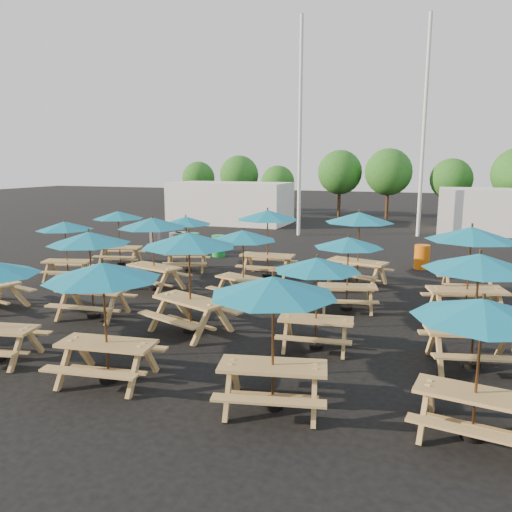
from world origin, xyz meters
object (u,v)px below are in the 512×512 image
(picnic_unit_5, at_px, (89,243))
(picnic_unit_12, at_px, (273,293))
(picnic_unit_2, at_px, (65,229))
(picnic_unit_8, at_px, (103,278))
(picnic_unit_14, at_px, (348,246))
(waste_bin_0, at_px, (156,241))
(waste_bin_5, at_px, (422,257))
(picnic_unit_6, at_px, (152,227))
(picnic_unit_13, at_px, (317,269))
(picnic_unit_19, at_px, (471,238))
(picnic_unit_10, at_px, (243,239))
(picnic_unit_15, at_px, (359,221))
(picnic_unit_16, at_px, (482,317))
(waste_bin_2, at_px, (176,243))
(picnic_unit_3, at_px, (118,218))
(picnic_unit_7, at_px, (186,224))
(picnic_unit_17, at_px, (479,268))
(picnic_unit_9, at_px, (189,245))
(waste_bin_1, at_px, (182,242))
(waste_bin_4, at_px, (218,246))
(picnic_unit_18, at_px, (471,239))
(picnic_unit_11, at_px, (268,219))
(waste_bin_3, at_px, (193,243))

(picnic_unit_5, relative_size, picnic_unit_12, 0.94)
(picnic_unit_2, height_order, picnic_unit_5, picnic_unit_5)
(picnic_unit_8, height_order, picnic_unit_14, picnic_unit_8)
(waste_bin_0, bearing_deg, picnic_unit_2, -87.77)
(waste_bin_5, bearing_deg, picnic_unit_6, -141.25)
(picnic_unit_13, height_order, picnic_unit_19, picnic_unit_13)
(picnic_unit_10, distance_m, picnic_unit_14, 3.11)
(picnic_unit_15, bearing_deg, waste_bin_0, 176.66)
(picnic_unit_16, xyz_separation_m, waste_bin_2, (-12.11, 12.46, -1.45))
(picnic_unit_3, distance_m, picnic_unit_19, 13.23)
(picnic_unit_12, bearing_deg, picnic_unit_7, 112.79)
(picnic_unit_17, relative_size, picnic_unit_19, 1.19)
(picnic_unit_12, relative_size, waste_bin_0, 2.69)
(picnic_unit_12, relative_size, picnic_unit_15, 0.90)
(picnic_unit_10, xyz_separation_m, picnic_unit_13, (2.98, -3.06, -0.07))
(picnic_unit_3, bearing_deg, picnic_unit_19, -13.69)
(picnic_unit_7, relative_size, picnic_unit_19, 1.12)
(picnic_unit_2, height_order, picnic_unit_9, picnic_unit_9)
(picnic_unit_9, bearing_deg, waste_bin_2, 140.71)
(picnic_unit_6, relative_size, picnic_unit_17, 1.03)
(picnic_unit_7, height_order, waste_bin_5, picnic_unit_7)
(picnic_unit_17, relative_size, waste_bin_2, 2.79)
(waste_bin_1, bearing_deg, picnic_unit_16, -46.74)
(picnic_unit_6, height_order, waste_bin_2, picnic_unit_6)
(picnic_unit_6, height_order, picnic_unit_9, picnic_unit_9)
(waste_bin_4, distance_m, waste_bin_5, 8.65)
(picnic_unit_16, bearing_deg, waste_bin_5, 103.44)
(picnic_unit_8, distance_m, picnic_unit_9, 3.10)
(picnic_unit_13, bearing_deg, picnic_unit_6, 144.42)
(picnic_unit_3, xyz_separation_m, picnic_unit_19, (13.23, -0.06, -0.11))
(picnic_unit_17, bearing_deg, waste_bin_4, 123.10)
(picnic_unit_2, relative_size, waste_bin_1, 2.54)
(picnic_unit_8, bearing_deg, picnic_unit_7, 101.71)
(picnic_unit_8, bearing_deg, picnic_unit_13, 35.02)
(picnic_unit_5, distance_m, picnic_unit_18, 10.02)
(picnic_unit_5, xyz_separation_m, picnic_unit_12, (6.19, -3.15, -0.03))
(waste_bin_5, bearing_deg, picnic_unit_10, -125.68)
(picnic_unit_19, bearing_deg, picnic_unit_7, 170.14)
(picnic_unit_17, bearing_deg, picnic_unit_5, 165.82)
(picnic_unit_13, bearing_deg, picnic_unit_10, 126.68)
(picnic_unit_2, distance_m, picnic_unit_11, 7.18)
(waste_bin_3, relative_size, waste_bin_4, 1.00)
(picnic_unit_2, height_order, picnic_unit_14, picnic_unit_2)
(waste_bin_1, bearing_deg, picnic_unit_11, -31.90)
(waste_bin_3, bearing_deg, picnic_unit_12, -57.48)
(waste_bin_3, bearing_deg, waste_bin_2, -172.54)
(waste_bin_1, bearing_deg, picnic_unit_13, -48.20)
(picnic_unit_11, height_order, picnic_unit_16, picnic_unit_11)
(picnic_unit_13, distance_m, waste_bin_4, 11.72)
(picnic_unit_9, distance_m, picnic_unit_10, 3.06)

